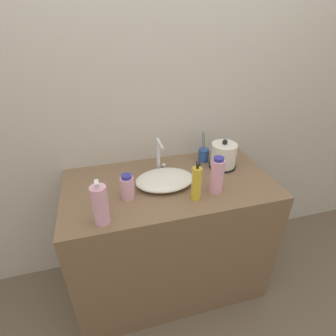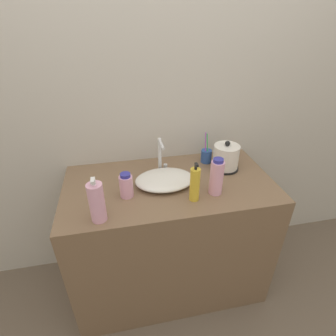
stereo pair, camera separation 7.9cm
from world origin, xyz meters
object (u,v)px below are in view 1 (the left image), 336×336
at_px(faucet, 160,155).
at_px(shampoo_bottle, 217,175).
at_px(electric_kettle, 223,156).
at_px(toothbrush_cup, 203,155).
at_px(lotion_bottle, 100,205).
at_px(hand_cream_bottle, 127,187).
at_px(mouthwash_bottle, 196,183).

height_order(faucet, shampoo_bottle, faucet).
distance_m(faucet, electric_kettle, 0.40).
distance_m(toothbrush_cup, lotion_bottle, 0.80).
height_order(faucet, lotion_bottle, lotion_bottle).
bearing_deg(lotion_bottle, faucet, 45.36).
height_order(toothbrush_cup, lotion_bottle, lotion_bottle).
distance_m(lotion_bottle, hand_cream_bottle, 0.22).
bearing_deg(toothbrush_cup, lotion_bottle, -147.41).
relative_size(faucet, shampoo_bottle, 1.04).
relative_size(faucet, hand_cream_bottle, 1.56).
relative_size(electric_kettle, lotion_bottle, 0.80).
height_order(shampoo_bottle, mouthwash_bottle, mouthwash_bottle).
bearing_deg(hand_cream_bottle, shampoo_bottle, -8.25).
distance_m(electric_kettle, lotion_bottle, 0.83).
height_order(lotion_bottle, shampoo_bottle, lotion_bottle).
relative_size(toothbrush_cup, hand_cream_bottle, 1.50).
bearing_deg(toothbrush_cup, faucet, -168.69).
distance_m(lotion_bottle, shampoo_bottle, 0.62).
distance_m(electric_kettle, shampoo_bottle, 0.28).
xyz_separation_m(shampoo_bottle, mouthwash_bottle, (-0.13, -0.03, -0.01)).
distance_m(toothbrush_cup, mouthwash_bottle, 0.42).
bearing_deg(hand_cream_bottle, faucet, 42.85).
bearing_deg(electric_kettle, toothbrush_cup, 130.16).
xyz_separation_m(mouthwash_bottle, hand_cream_bottle, (-0.34, 0.10, -0.03)).
distance_m(toothbrush_cup, shampoo_bottle, 0.35).
xyz_separation_m(faucet, hand_cream_bottle, (-0.22, -0.21, -0.05)).
bearing_deg(mouthwash_bottle, electric_kettle, 43.62).
bearing_deg(hand_cream_bottle, lotion_bottle, -131.06).
bearing_deg(shampoo_bottle, lotion_bottle, -171.32).
bearing_deg(lotion_bottle, toothbrush_cup, 32.59).
relative_size(lotion_bottle, hand_cream_bottle, 1.69).
relative_size(electric_kettle, shampoo_bottle, 0.90).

